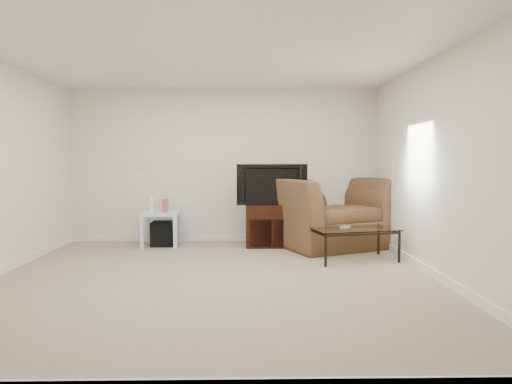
{
  "coord_description": "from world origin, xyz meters",
  "views": [
    {
      "loc": [
        0.39,
        -4.99,
        1.33
      ],
      "look_at": [
        0.5,
        1.2,
        0.9
      ],
      "focal_mm": 32.0,
      "sensor_mm": 36.0,
      "label": 1
    }
  ],
  "objects_px": {
    "television": "(271,184)",
    "recliner": "(328,200)",
    "coffee_table": "(354,244)",
    "side_table": "(161,229)",
    "subwoofer": "(164,234)",
    "tv_stand": "(271,225)"
  },
  "relations": [
    {
      "from": "television",
      "to": "recliner",
      "type": "bearing_deg",
      "value": -1.46
    },
    {
      "from": "recliner",
      "to": "coffee_table",
      "type": "distance_m",
      "value": 1.18
    },
    {
      "from": "side_table",
      "to": "subwoofer",
      "type": "height_order",
      "value": "side_table"
    },
    {
      "from": "tv_stand",
      "to": "television",
      "type": "distance_m",
      "value": 0.64
    },
    {
      "from": "subwoofer",
      "to": "tv_stand",
      "type": "bearing_deg",
      "value": -1.63
    },
    {
      "from": "side_table",
      "to": "subwoofer",
      "type": "bearing_deg",
      "value": 34.79
    },
    {
      "from": "recliner",
      "to": "coffee_table",
      "type": "xyz_separation_m",
      "value": [
        0.16,
        -1.06,
        -0.49
      ]
    },
    {
      "from": "side_table",
      "to": "recliner",
      "type": "bearing_deg",
      "value": -0.55
    },
    {
      "from": "coffee_table",
      "to": "tv_stand",
      "type": "bearing_deg",
      "value": 134.69
    },
    {
      "from": "tv_stand",
      "to": "coffee_table",
      "type": "distance_m",
      "value": 1.5
    },
    {
      "from": "television",
      "to": "coffee_table",
      "type": "distance_m",
      "value": 1.65
    },
    {
      "from": "side_table",
      "to": "coffee_table",
      "type": "height_order",
      "value": "side_table"
    },
    {
      "from": "television",
      "to": "recliner",
      "type": "xyz_separation_m",
      "value": [
        0.89,
        0.03,
        -0.26
      ]
    },
    {
      "from": "side_table",
      "to": "recliner",
      "type": "distance_m",
      "value": 2.64
    },
    {
      "from": "tv_stand",
      "to": "side_table",
      "type": "xyz_separation_m",
      "value": [
        -1.71,
        0.02,
        -0.06
      ]
    },
    {
      "from": "side_table",
      "to": "subwoofer",
      "type": "xyz_separation_m",
      "value": [
        0.03,
        0.02,
        -0.08
      ]
    },
    {
      "from": "tv_stand",
      "to": "coffee_table",
      "type": "height_order",
      "value": "tv_stand"
    },
    {
      "from": "television",
      "to": "coffee_table",
      "type": "height_order",
      "value": "television"
    },
    {
      "from": "subwoofer",
      "to": "side_table",
      "type": "bearing_deg",
      "value": -145.21
    },
    {
      "from": "subwoofer",
      "to": "coffee_table",
      "type": "xyz_separation_m",
      "value": [
        2.73,
        -1.11,
        0.03
      ]
    },
    {
      "from": "recliner",
      "to": "side_table",
      "type": "bearing_deg",
      "value": 156.05
    },
    {
      "from": "television",
      "to": "coffee_table",
      "type": "relative_size",
      "value": 0.91
    }
  ]
}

